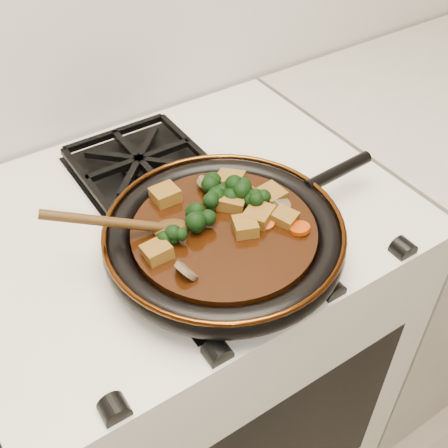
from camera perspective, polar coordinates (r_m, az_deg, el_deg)
stove at (r=1.31m, az=-3.58°, el=-13.56°), size 0.76×0.60×0.90m
burner_grate_front at (r=0.87m, az=-0.15°, el=-3.18°), size 0.23×0.23×0.03m
burner_grate_back at (r=1.06m, az=-8.57°, el=6.08°), size 0.23×0.23×0.03m
skillet at (r=0.86m, az=0.10°, el=-1.22°), size 0.50×0.37×0.05m
braising_sauce at (r=0.85m, az=-0.00°, el=-1.03°), size 0.28×0.28×0.02m
tofu_cube_0 at (r=0.84m, az=2.17°, el=-0.29°), size 0.05×0.05×0.02m
tofu_cube_1 at (r=0.86m, az=6.18°, el=0.61°), size 0.04×0.05×0.02m
tofu_cube_2 at (r=0.92m, az=0.61°, el=4.35°), size 0.06×0.06×0.03m
tofu_cube_3 at (r=0.89m, az=1.01°, el=2.76°), size 0.06×0.06×0.03m
tofu_cube_4 at (r=0.81m, az=-6.83°, el=-2.82°), size 0.04×0.04×0.03m
tofu_cube_5 at (r=0.88m, az=0.87°, el=2.33°), size 0.06×0.06×0.03m
tofu_cube_6 at (r=0.89m, az=4.77°, el=2.91°), size 0.04×0.04×0.03m
tofu_cube_7 at (r=0.90m, az=-5.98°, el=2.95°), size 0.04×0.04×0.03m
tofu_cube_8 at (r=0.86m, az=3.59°, el=0.85°), size 0.06×0.05×0.03m
broccoli_floret_0 at (r=0.90m, az=-1.02°, el=3.65°), size 0.08×0.08×0.06m
broccoli_floret_1 at (r=0.84m, az=-2.85°, el=0.48°), size 0.09×0.09×0.06m
broccoli_floret_2 at (r=0.87m, az=-1.02°, el=2.25°), size 0.08×0.08×0.07m
broccoli_floret_3 at (r=0.90m, az=2.18°, el=3.84°), size 0.07×0.08×0.06m
broccoli_floret_4 at (r=0.82m, az=-5.44°, el=-1.42°), size 0.07×0.07×0.06m
broccoli_floret_5 at (r=0.87m, az=3.32°, el=2.09°), size 0.09×0.08×0.07m
broccoli_floret_6 at (r=0.89m, az=0.83°, el=3.07°), size 0.09×0.08×0.07m
carrot_coin_0 at (r=0.89m, az=2.92°, el=2.83°), size 0.03×0.03×0.02m
carrot_coin_1 at (r=0.85m, az=4.17°, el=0.22°), size 0.03×0.03×0.02m
carrot_coin_2 at (r=0.85m, az=7.70°, el=-0.44°), size 0.03×0.03×0.01m
carrot_coin_3 at (r=0.90m, az=2.55°, el=3.23°), size 0.03×0.03×0.02m
mushroom_slice_0 at (r=0.89m, az=5.17°, el=2.74°), size 0.05×0.05×0.03m
mushroom_slice_1 at (r=0.92m, az=-1.79°, el=4.12°), size 0.04×0.04×0.02m
mushroom_slice_2 at (r=0.88m, az=5.80°, el=2.21°), size 0.04×0.04×0.02m
mushroom_slice_3 at (r=0.78m, az=-3.86°, el=-4.77°), size 0.03×0.04×0.03m
wooden_spoon at (r=0.83m, az=-8.63°, el=-0.11°), size 0.13×0.07×0.19m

